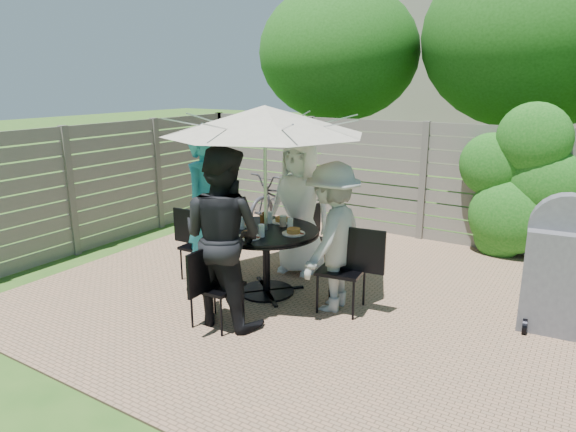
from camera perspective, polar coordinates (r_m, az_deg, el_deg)
The scene contains 23 objects.
backyard_envelope at distance 15.16m, azimuth 24.16°, elevation 14.25°, with size 60.00×60.00×5.00m.
patio_table at distance 5.95m, azimuth -2.44°, elevation -3.72°, with size 1.26×1.26×0.79m.
umbrella at distance 5.66m, azimuth -2.60°, elevation 10.58°, with size 2.36×2.36×2.19m.
chair_back at distance 6.84m, azimuth 1.83°, elevation -3.85°, with size 0.42×0.61×0.83m.
person_back at distance 6.55m, azimuth 1.32°, elevation 1.00°, with size 0.86×0.56×1.75m, color white.
chair_left at distance 6.58m, azimuth -9.62°, elevation -4.72°, with size 0.65×0.44×0.88m.
person_left at distance 6.30m, azimuth -8.93°, elevation 0.90°, with size 0.69×0.45×1.89m, color #2A9CB8.
chair_front at distance 5.32m, azimuth -7.92°, elevation -9.48°, with size 0.44×0.65×0.89m.
person_front at distance 5.18m, azimuth -7.29°, elevation -2.35°, with size 0.90×0.70×1.85m, color black.
chair_right at distance 5.63m, azimuth 6.09°, elevation -7.76°, with size 0.72×0.52×0.96m.
person_right at distance 5.50m, azimuth 4.93°, elevation -2.43°, with size 1.06×0.61×1.63m, color #9C9E99.
plate_back at distance 6.17m, azimuth -0.72°, elevation -0.47°, with size 0.26×0.26×0.06m.
plate_left at distance 6.06m, azimuth -5.37°, elevation -0.82°, with size 0.26×0.26×0.06m.
plate_front at distance 5.58m, azimuth -4.40°, elevation -2.18°, with size 0.26×0.26×0.06m.
plate_right at distance 5.70m, azimuth 0.62°, elevation -1.78°, with size 0.26×0.26×0.06m.
glass_back at distance 6.13m, azimuth -2.04°, elevation -0.15°, with size 0.07×0.07×0.14m, color silver.
glass_left at distance 5.91m, azimuth -5.15°, elevation -0.76°, with size 0.07×0.07×0.14m, color silver.
glass_front at distance 5.60m, azimuth -2.95°, elevation -1.63°, with size 0.07×0.07×0.14m, color silver.
glass_right at distance 5.82m, azimuth 0.25°, elevation -0.95°, with size 0.07×0.07×0.14m, color silver.
syrup_jug at distance 5.93m, azimuth -2.71°, elevation -0.57°, with size 0.09×0.09×0.16m, color #59280C.
coffee_cup at distance 6.00m, azimuth -0.56°, elevation -0.58°, with size 0.08×0.08×0.12m, color #C6B293.
bicycle at distance 8.87m, azimuth -0.47°, elevation 2.05°, with size 0.63×1.82×0.95m, color #333338.
bbq_grill at distance 5.76m, azimuth 28.10°, elevation -5.29°, with size 0.73×0.59×1.40m.
Camera 1 is at (2.34, -4.70, 2.45)m, focal length 32.00 mm.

